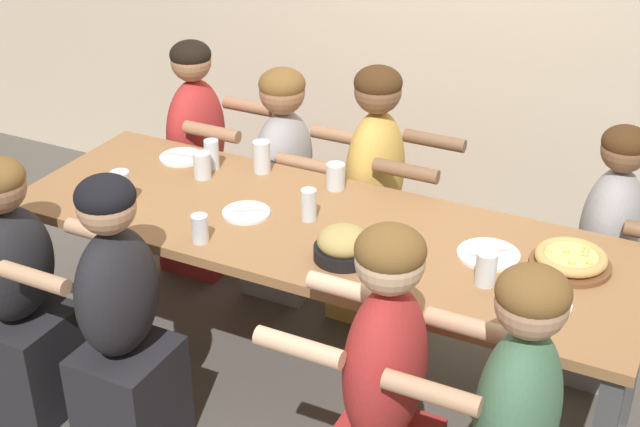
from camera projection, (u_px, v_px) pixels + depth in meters
ground_plane at (320, 385)px, 3.76m from camera, size 18.00×18.00×0.00m
dining_table at (320, 243)px, 3.42m from camera, size 2.46×0.82×0.77m
pizza_board_main at (571, 260)px, 3.11m from camera, size 0.28×0.28×0.06m
skillet_bowl at (344, 245)px, 3.15m from camera, size 0.31×0.21×0.12m
empty_plate_a at (488, 254)px, 3.18m from camera, size 0.23×0.23×0.02m
empty_plate_b at (246, 213)px, 3.46m from camera, size 0.19×0.19×0.02m
empty_plate_c at (182, 157)px, 3.91m from camera, size 0.19×0.19×0.02m
empty_plate_d at (538, 303)px, 2.91m from camera, size 0.22×0.22×0.02m
drinking_glass_a at (309, 207)px, 3.40m from camera, size 0.06×0.06×0.13m
drinking_glass_b at (262, 158)px, 3.77m from camera, size 0.07×0.07×0.14m
drinking_glass_c at (202, 167)px, 3.73m from camera, size 0.07×0.07×0.11m
drinking_glass_d at (200, 230)px, 3.26m from camera, size 0.06×0.06×0.11m
drinking_glass_e at (335, 178)px, 3.64m from camera, size 0.08×0.08×0.11m
drinking_glass_f at (212, 156)px, 3.80m from camera, size 0.06×0.06×0.13m
drinking_glass_g at (121, 190)px, 3.51m from camera, size 0.08×0.08×0.14m
drinking_glass_h at (486, 270)px, 3.00m from camera, size 0.07×0.07×0.12m
diner_near_midleft at (122, 330)px, 3.20m from camera, size 0.51×0.40×1.15m
diner_near_midright at (382, 408)px, 2.78m from camera, size 0.51×0.40×1.21m
diner_far_right at (605, 267)px, 3.62m from camera, size 0.51×0.40×1.13m
diner_near_left at (19, 300)px, 3.40m from camera, size 0.51×0.40×1.11m
diner_far_center at (375, 204)px, 4.00m from camera, size 0.51×0.40×1.20m
diner_far_midleft at (285, 190)px, 4.20m from camera, size 0.51×0.40×1.12m
diner_far_left at (199, 167)px, 4.38m from camera, size 0.51×0.40×1.18m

